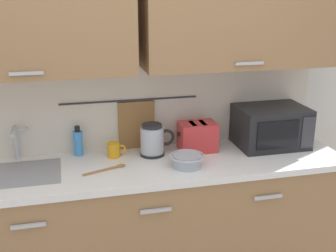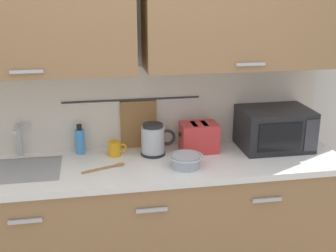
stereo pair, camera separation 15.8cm
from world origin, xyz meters
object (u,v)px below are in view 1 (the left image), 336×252
mug_near_sink (114,150)px  mixing_bowl (187,160)px  microwave (271,126)px  electric_kettle (153,140)px  wooden_spoon (110,168)px  dish_soap_bottle (78,142)px  toaster (197,137)px

mug_near_sink → mixing_bowl: 0.48m
microwave → electric_kettle: bearing=178.8°
electric_kettle → wooden_spoon: 0.35m
dish_soap_bottle → mixing_bowl: 0.72m
dish_soap_bottle → wooden_spoon: dish_soap_bottle is taller
microwave → toaster: 0.51m
electric_kettle → wooden_spoon: size_ratio=0.85×
electric_kettle → wooden_spoon: (-0.30, -0.17, -0.10)m
toaster → mixing_bowl: bearing=-119.8°
wooden_spoon → toaster: bearing=16.6°
microwave → mixing_bowl: size_ratio=2.15×
dish_soap_bottle → toaster: dish_soap_bottle is taller
mug_near_sink → wooden_spoon: (-0.05, -0.19, -0.04)m
electric_kettle → mug_near_sink: size_ratio=1.89×
dish_soap_bottle → toaster: 0.77m
mug_near_sink → toaster: bearing=-1.4°
electric_kettle → toaster: electric_kettle is taller
microwave → mug_near_sink: size_ratio=3.83×
dish_soap_bottle → mug_near_sink: (0.22, -0.09, -0.04)m
dish_soap_bottle → wooden_spoon: (0.17, -0.28, -0.08)m
electric_kettle → dish_soap_bottle: size_ratio=1.16×
dish_soap_bottle → mug_near_sink: size_ratio=1.63×
dish_soap_bottle → wooden_spoon: bearing=-58.8°
mug_near_sink → mixing_bowl: mug_near_sink is taller
mixing_bowl → wooden_spoon: mixing_bowl is taller
microwave → electric_kettle: (-0.81, 0.02, -0.03)m
electric_kettle → mixing_bowl: bearing=-56.1°
microwave → dish_soap_bottle: 1.29m
dish_soap_bottle → mug_near_sink: dish_soap_bottle is taller
electric_kettle → toaster: bearing=1.8°
toaster → mug_near_sink: bearing=178.6°
microwave → mixing_bowl: microwave is taller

